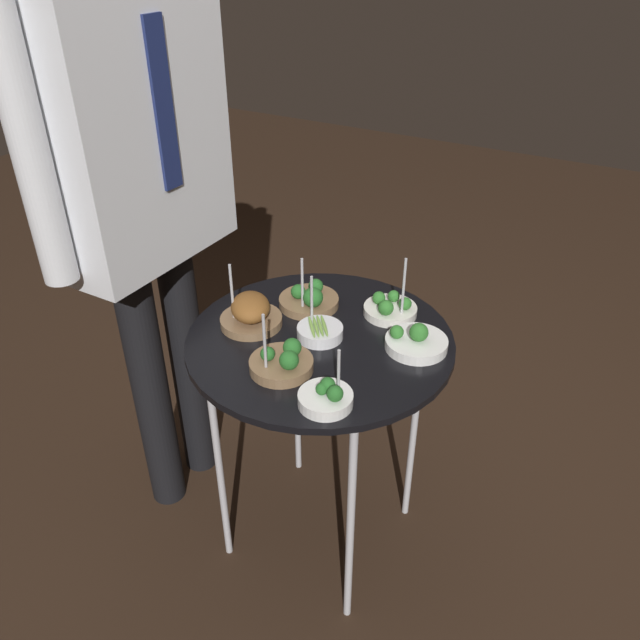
{
  "coord_description": "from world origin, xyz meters",
  "views": [
    {
      "loc": [
        -1.09,
        -0.63,
        1.58
      ],
      "look_at": [
        0.0,
        0.0,
        0.77
      ],
      "focal_mm": 35.0,
      "sensor_mm": 36.0,
      "label": 1
    }
  ],
  "objects_px": {
    "bowl_asparagus_center": "(318,332)",
    "bowl_broccoli_front_center": "(390,308)",
    "serving_cart": "(320,355)",
    "bowl_broccoli_front_right": "(282,362)",
    "waiter_figure": "(135,166)",
    "bowl_broccoli_back_right": "(327,397)",
    "bowl_broccoli_mid_left": "(309,299)",
    "bowl_broccoli_back_left": "(416,341)",
    "bowl_roast_mid_right": "(251,313)"
  },
  "relations": [
    {
      "from": "bowl_asparagus_center",
      "to": "bowl_broccoli_front_center",
      "type": "relative_size",
      "value": 0.89
    },
    {
      "from": "serving_cart",
      "to": "bowl_broccoli_front_right",
      "type": "bearing_deg",
      "value": 176.94
    },
    {
      "from": "bowl_broccoli_front_center",
      "to": "waiter_figure",
      "type": "height_order",
      "value": "waiter_figure"
    },
    {
      "from": "serving_cart",
      "to": "waiter_figure",
      "type": "relative_size",
      "value": 0.42
    },
    {
      "from": "serving_cart",
      "to": "bowl_broccoli_back_right",
      "type": "bearing_deg",
      "value": -147.09
    },
    {
      "from": "bowl_broccoli_mid_left",
      "to": "bowl_broccoli_back_left",
      "type": "bearing_deg",
      "value": -96.84
    },
    {
      "from": "bowl_asparagus_center",
      "to": "bowl_broccoli_front_center",
      "type": "xyz_separation_m",
      "value": [
        0.18,
        -0.11,
        0.0
      ]
    },
    {
      "from": "bowl_asparagus_center",
      "to": "bowl_roast_mid_right",
      "type": "distance_m",
      "value": 0.18
    },
    {
      "from": "serving_cart",
      "to": "bowl_broccoli_mid_left",
      "type": "relative_size",
      "value": 4.5
    },
    {
      "from": "bowl_broccoli_front_right",
      "to": "waiter_figure",
      "type": "distance_m",
      "value": 0.61
    },
    {
      "from": "bowl_broccoli_back_right",
      "to": "bowl_roast_mid_right",
      "type": "height_order",
      "value": "bowl_roast_mid_right"
    },
    {
      "from": "bowl_asparagus_center",
      "to": "bowl_broccoli_front_center",
      "type": "bearing_deg",
      "value": -30.67
    },
    {
      "from": "bowl_broccoli_front_center",
      "to": "waiter_figure",
      "type": "distance_m",
      "value": 0.73
    },
    {
      "from": "bowl_broccoli_front_right",
      "to": "bowl_broccoli_back_right",
      "type": "height_order",
      "value": "bowl_broccoli_front_right"
    },
    {
      "from": "bowl_broccoli_mid_left",
      "to": "bowl_broccoli_back_right",
      "type": "bearing_deg",
      "value": -144.16
    },
    {
      "from": "bowl_broccoli_front_right",
      "to": "bowl_asparagus_center",
      "type": "height_order",
      "value": "bowl_broccoli_front_right"
    },
    {
      "from": "serving_cart",
      "to": "bowl_broccoli_back_right",
      "type": "relative_size",
      "value": 5.65
    },
    {
      "from": "bowl_broccoli_front_right",
      "to": "bowl_asparagus_center",
      "type": "relative_size",
      "value": 1.05
    },
    {
      "from": "bowl_broccoli_mid_left",
      "to": "waiter_figure",
      "type": "height_order",
      "value": "waiter_figure"
    },
    {
      "from": "bowl_broccoli_front_right",
      "to": "bowl_broccoli_front_center",
      "type": "xyz_separation_m",
      "value": [
        0.34,
        -0.11,
        -0.0
      ]
    },
    {
      "from": "bowl_broccoli_mid_left",
      "to": "bowl_asparagus_center",
      "type": "relative_size",
      "value": 1.02
    },
    {
      "from": "bowl_broccoli_front_right",
      "to": "bowl_broccoli_front_center",
      "type": "relative_size",
      "value": 0.93
    },
    {
      "from": "bowl_broccoli_back_right",
      "to": "bowl_broccoli_back_left",
      "type": "bearing_deg",
      "value": -16.17
    },
    {
      "from": "bowl_broccoli_mid_left",
      "to": "bowl_broccoli_front_right",
      "type": "bearing_deg",
      "value": -161.8
    },
    {
      "from": "bowl_broccoli_mid_left",
      "to": "bowl_asparagus_center",
      "type": "height_order",
      "value": "bowl_broccoli_mid_left"
    },
    {
      "from": "bowl_broccoli_mid_left",
      "to": "bowl_broccoli_front_center",
      "type": "distance_m",
      "value": 0.21
    },
    {
      "from": "bowl_broccoli_front_right",
      "to": "bowl_broccoli_back_right",
      "type": "relative_size",
      "value": 1.28
    },
    {
      "from": "bowl_broccoli_front_right",
      "to": "bowl_asparagus_center",
      "type": "distance_m",
      "value": 0.15
    },
    {
      "from": "bowl_broccoli_back_left",
      "to": "bowl_broccoli_front_right",
      "type": "bearing_deg",
      "value": 135.26
    },
    {
      "from": "bowl_roast_mid_right",
      "to": "bowl_broccoli_front_center",
      "type": "height_order",
      "value": "bowl_broccoli_front_center"
    },
    {
      "from": "waiter_figure",
      "to": "bowl_broccoli_mid_left",
      "type": "bearing_deg",
      "value": -70.65
    },
    {
      "from": "bowl_asparagus_center",
      "to": "bowl_roast_mid_right",
      "type": "bearing_deg",
      "value": 100.67
    },
    {
      "from": "bowl_broccoli_back_right",
      "to": "bowl_broccoli_mid_left",
      "type": "bearing_deg",
      "value": 35.84
    },
    {
      "from": "serving_cart",
      "to": "bowl_broccoli_front_center",
      "type": "height_order",
      "value": "bowl_broccoli_front_center"
    },
    {
      "from": "serving_cart",
      "to": "bowl_roast_mid_right",
      "type": "height_order",
      "value": "bowl_roast_mid_right"
    },
    {
      "from": "bowl_broccoli_front_center",
      "to": "bowl_roast_mid_right",
      "type": "bearing_deg",
      "value": 127.38
    },
    {
      "from": "serving_cart",
      "to": "bowl_broccoli_back_left",
      "type": "relative_size",
      "value": 4.81
    },
    {
      "from": "bowl_broccoli_front_right",
      "to": "bowl_broccoli_front_center",
      "type": "height_order",
      "value": "bowl_broccoli_front_center"
    },
    {
      "from": "bowl_broccoli_mid_left",
      "to": "bowl_asparagus_center",
      "type": "distance_m",
      "value": 0.15
    },
    {
      "from": "bowl_broccoli_mid_left",
      "to": "bowl_roast_mid_right",
      "type": "bearing_deg",
      "value": 151.14
    },
    {
      "from": "bowl_broccoli_back_left",
      "to": "bowl_broccoli_back_right",
      "type": "bearing_deg",
      "value": 163.83
    },
    {
      "from": "bowl_broccoli_mid_left",
      "to": "bowl_roast_mid_right",
      "type": "height_order",
      "value": "bowl_roast_mid_right"
    },
    {
      "from": "bowl_broccoli_back_right",
      "to": "bowl_roast_mid_right",
      "type": "distance_m",
      "value": 0.36
    },
    {
      "from": "bowl_broccoli_back_left",
      "to": "bowl_broccoli_back_right",
      "type": "relative_size",
      "value": 1.18
    },
    {
      "from": "serving_cart",
      "to": "bowl_broccoli_back_right",
      "type": "xyz_separation_m",
      "value": [
        -0.21,
        -0.14,
        0.07
      ]
    },
    {
      "from": "serving_cart",
      "to": "waiter_figure",
      "type": "bearing_deg",
      "value": 93.54
    },
    {
      "from": "bowl_roast_mid_right",
      "to": "waiter_figure",
      "type": "relative_size",
      "value": 0.1
    },
    {
      "from": "bowl_broccoli_back_left",
      "to": "waiter_figure",
      "type": "distance_m",
      "value": 0.8
    },
    {
      "from": "bowl_broccoli_back_left",
      "to": "bowl_broccoli_front_center",
      "type": "height_order",
      "value": "bowl_broccoli_front_center"
    },
    {
      "from": "bowl_broccoli_back_left",
      "to": "bowl_broccoli_front_center",
      "type": "bearing_deg",
      "value": 47.01
    }
  ]
}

